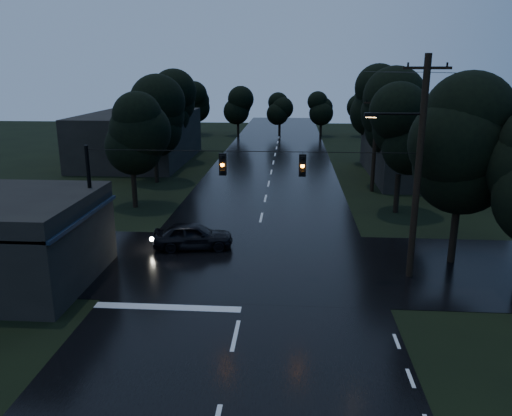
# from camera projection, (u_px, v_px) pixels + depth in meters

# --- Properties ---
(main_road) EXTENTS (12.00, 120.00, 0.02)m
(main_road) POSITION_uv_depth(u_px,v_px,m) (269.00, 184.00, 42.13)
(main_road) COLOR black
(main_road) RESTS_ON ground
(cross_street) EXTENTS (60.00, 9.00, 0.02)m
(cross_street) POSITION_uv_depth(u_px,v_px,m) (251.00, 264.00, 24.83)
(cross_street) COLOR black
(cross_street) RESTS_ON ground
(building_far_right) EXTENTS (10.00, 14.00, 4.40)m
(building_far_right) POSITION_uv_depth(u_px,v_px,m) (428.00, 153.00, 44.40)
(building_far_right) COLOR black
(building_far_right) RESTS_ON ground
(building_far_left) EXTENTS (10.00, 16.00, 5.00)m
(building_far_left) POSITION_uv_depth(u_px,v_px,m) (140.00, 137.00, 52.05)
(building_far_left) COLOR black
(building_far_left) RESTS_ON ground
(utility_pole_main) EXTENTS (3.50, 0.30, 10.00)m
(utility_pole_main) POSITION_uv_depth(u_px,v_px,m) (417.00, 166.00, 21.94)
(utility_pole_main) COLOR black
(utility_pole_main) RESTS_ON ground
(utility_pole_far) EXTENTS (2.00, 0.30, 7.50)m
(utility_pole_far) POSITION_uv_depth(u_px,v_px,m) (375.00, 143.00, 38.58)
(utility_pole_far) COLOR black
(utility_pole_far) RESTS_ON ground
(anchor_pole_left) EXTENTS (0.18, 0.18, 6.00)m
(anchor_pole_left) POSITION_uv_depth(u_px,v_px,m) (92.00, 208.00, 23.59)
(anchor_pole_left) COLOR black
(anchor_pole_left) RESTS_ON ground
(span_signals) EXTENTS (15.00, 0.37, 1.12)m
(span_signals) POSITION_uv_depth(u_px,v_px,m) (261.00, 164.00, 22.42)
(span_signals) COLOR black
(span_signals) RESTS_ON ground
(tree_corner_near) EXTENTS (4.48, 4.48, 9.44)m
(tree_corner_near) POSITION_uv_depth(u_px,v_px,m) (464.00, 143.00, 23.49)
(tree_corner_near) COLOR black
(tree_corner_near) RESTS_ON ground
(tree_left_a) EXTENTS (3.92, 3.92, 8.26)m
(tree_left_a) POSITION_uv_depth(u_px,v_px,m) (131.00, 132.00, 33.67)
(tree_left_a) COLOR black
(tree_left_a) RESTS_ON ground
(tree_left_b) EXTENTS (4.20, 4.20, 8.85)m
(tree_left_b) POSITION_uv_depth(u_px,v_px,m) (154.00, 116.00, 41.29)
(tree_left_b) COLOR black
(tree_left_b) RESTS_ON ground
(tree_left_c) EXTENTS (4.48, 4.48, 9.44)m
(tree_left_c) POSITION_uv_depth(u_px,v_px,m) (174.00, 103.00, 50.84)
(tree_left_c) COLOR black
(tree_left_c) RESTS_ON ground
(tree_right_a) EXTENTS (4.20, 4.20, 8.85)m
(tree_right_a) POSITION_uv_depth(u_px,v_px,m) (402.00, 129.00, 32.30)
(tree_right_a) COLOR black
(tree_right_a) RESTS_ON ground
(tree_right_b) EXTENTS (4.48, 4.48, 9.44)m
(tree_right_b) POSITION_uv_depth(u_px,v_px,m) (389.00, 113.00, 39.85)
(tree_right_b) COLOR black
(tree_right_b) RESTS_ON ground
(tree_right_c) EXTENTS (4.76, 4.76, 10.03)m
(tree_right_c) POSITION_uv_depth(u_px,v_px,m) (377.00, 101.00, 49.31)
(tree_right_c) COLOR black
(tree_right_c) RESTS_ON ground
(car) EXTENTS (4.44, 2.29, 1.45)m
(car) POSITION_uv_depth(u_px,v_px,m) (193.00, 235.00, 26.81)
(car) COLOR black
(car) RESTS_ON ground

